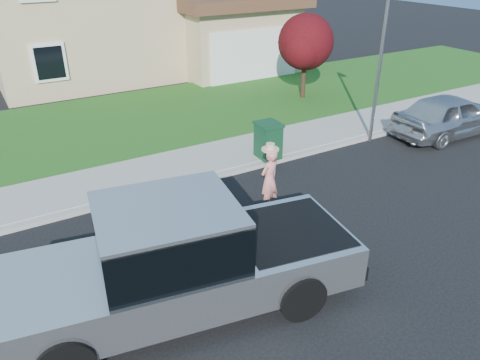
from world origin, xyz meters
name	(u,v)px	position (x,y,z in m)	size (l,w,h in m)	color
ground	(271,228)	(0.00, 0.00, 0.00)	(80.00, 80.00, 0.00)	black
curb	(243,169)	(1.00, 2.90, 0.06)	(40.00, 0.20, 0.12)	gray
sidewalk	(224,155)	(1.00, 4.00, 0.07)	(40.00, 2.00, 0.15)	gray
lawn	(166,115)	(1.00, 8.50, 0.05)	(40.00, 7.00, 0.10)	#154A15
house	(104,5)	(1.31, 16.38, 3.17)	(14.00, 11.30, 6.85)	tan
pickup_truck	(178,262)	(-2.80, -1.30, 0.96)	(6.55, 3.11, 2.07)	black
woman	(269,178)	(0.47, 0.80, 0.81)	(0.65, 0.52, 1.70)	#DB8178
sedan	(450,115)	(8.36, 1.80, 0.72)	(1.69, 4.20, 1.43)	#B7B9BE
ornamental_tree	(306,44)	(6.72, 7.56, 2.24)	(2.43, 2.19, 3.34)	black
trash_bin	(268,140)	(1.98, 3.10, 0.69)	(0.68, 0.77, 1.06)	#0F381F
street_lamp	(382,60)	(5.77, 2.70, 2.66)	(0.26, 0.61, 4.67)	slate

